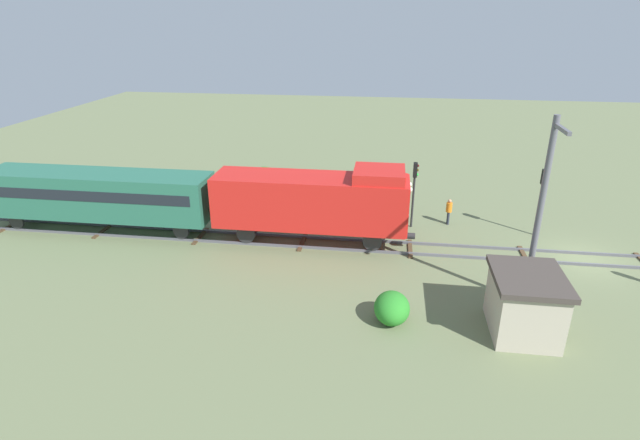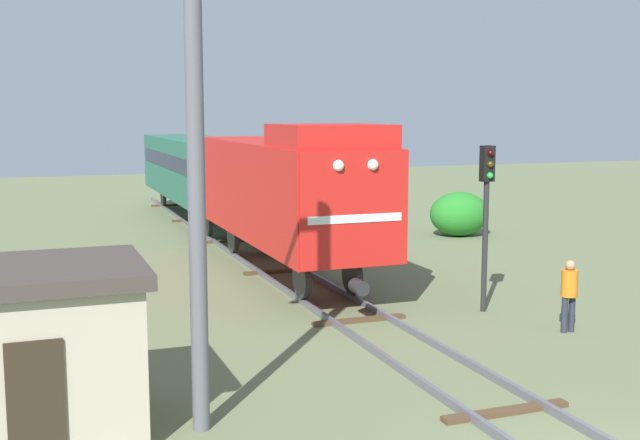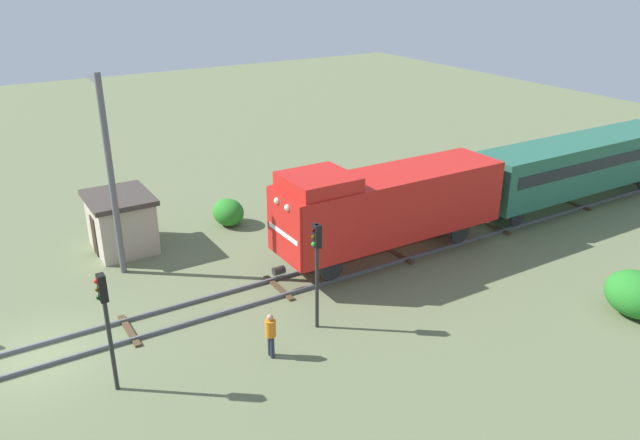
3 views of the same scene
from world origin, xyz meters
name	(u,v)px [view 2 (image 2 of 3)]	position (x,y,z in m)	size (l,w,h in m)	color
locomotive	(287,188)	(0.00, 15.18, 2.77)	(2.90, 11.60, 4.60)	red
passenger_car_leading	(197,167)	(0.00, 28.51, 2.52)	(2.84, 14.00, 3.66)	#26604C
traffic_signal_mid	(487,197)	(3.40, 9.38, 2.95)	(0.32, 0.34, 4.25)	#262628
worker_by_signal	(569,290)	(4.20, 7.02, 1.00)	(0.38, 0.38, 1.70)	#262B38
catenary_mast	(192,140)	(-5.06, 4.33, 4.68)	(1.94, 0.28, 8.86)	#595960
relay_hut	(33,350)	(-7.50, 5.04, 1.39)	(3.50, 2.90, 2.74)	#B2A893
bush_near	(29,311)	(-7.55, 10.56, 0.70)	(1.92, 1.57, 1.40)	#298026
bush_mid	(459,214)	(9.12, 20.49, 0.91)	(2.49, 2.04, 1.81)	#257C26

